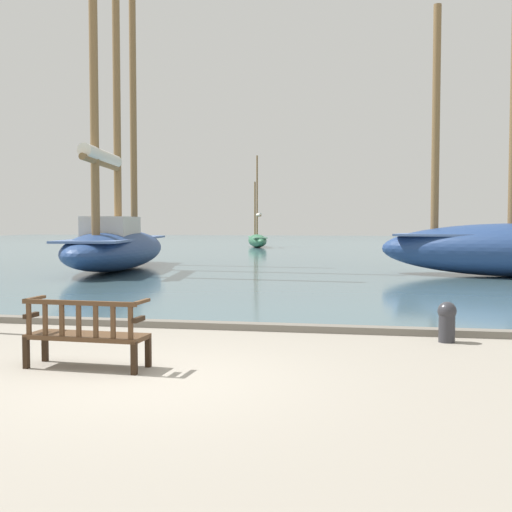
{
  "coord_description": "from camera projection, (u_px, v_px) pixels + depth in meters",
  "views": [
    {
      "loc": [
        2.78,
        -7.34,
        1.92
      ],
      "look_at": [
        -0.48,
        10.0,
        1.0
      ],
      "focal_mm": 45.0,
      "sensor_mm": 36.0,
      "label": 1
    }
  ],
  "objects": [
    {
      "name": "mooring_bollard",
      "position": [
        447.0,
        320.0,
        10.28
      ],
      "size": [
        0.3,
        0.3,
        0.65
      ],
      "color": "#2D2D33",
      "rests_on": "ground"
    },
    {
      "name": "harbor_water",
      "position": [
        341.0,
        246.0,
        50.99
      ],
      "size": [
        100.0,
        80.0,
        0.08
      ],
      "primitive_type": "cube",
      "color": "#476670",
      "rests_on": "ground"
    },
    {
      "name": "park_bench",
      "position": [
        86.0,
        333.0,
        8.42
      ],
      "size": [
        1.62,
        0.6,
        0.92
      ],
      "color": "black",
      "rests_on": "ground"
    },
    {
      "name": "sailboat_distant_harbor",
      "position": [
        257.0,
        239.0,
        48.1
      ],
      "size": [
        2.82,
        5.77,
        6.86
      ],
      "color": "#2D6647",
      "rests_on": "harbor_water"
    },
    {
      "name": "ground_plane",
      "position": [
        144.0,
        380.0,
        7.81
      ],
      "size": [
        160.0,
        160.0,
        0.0
      ],
      "primitive_type": "plane",
      "color": "gray"
    },
    {
      "name": "sailboat_nearest_port",
      "position": [
        116.0,
        237.0,
        24.92
      ],
      "size": [
        4.53,
        10.87,
        15.43
      ],
      "color": "navy",
      "rests_on": "harbor_water"
    },
    {
      "name": "quay_edge_kerb",
      "position": [
        219.0,
        325.0,
        11.59
      ],
      "size": [
        40.0,
        0.3,
        0.12
      ],
      "primitive_type": "cube",
      "color": "slate",
      "rests_on": "ground"
    }
  ]
}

